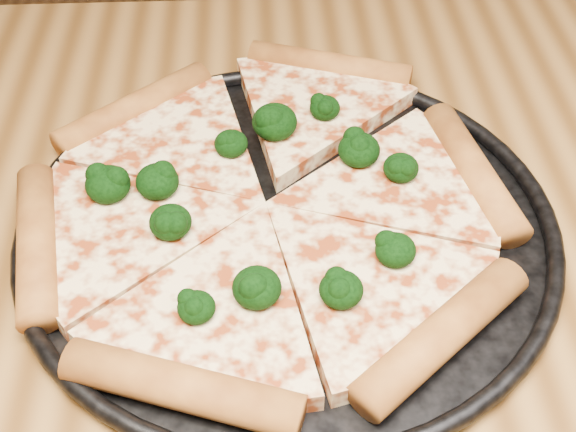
{
  "coord_description": "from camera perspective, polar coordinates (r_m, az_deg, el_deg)",
  "views": [
    {
      "loc": [
        -0.09,
        -0.27,
        1.14
      ],
      "look_at": [
        -0.07,
        0.12,
        0.77
      ],
      "focal_mm": 48.88,
      "sensor_mm": 36.0,
      "label": 1
    }
  ],
  "objects": [
    {
      "name": "pizza_pan",
      "position": [
        0.55,
        -0.0,
        -0.62
      ],
      "size": [
        0.38,
        0.38,
        0.02
      ],
      "color": "black",
      "rests_on": "dining_table"
    },
    {
      "name": "pizza",
      "position": [
        0.55,
        -1.5,
        1.09
      ],
      "size": [
        0.36,
        0.39,
        0.03
      ],
      "rotation": [
        0.0,
        0.0,
        -0.33
      ],
      "color": "#FFD99C",
      "rests_on": "pizza_pan"
    },
    {
      "name": "broccoli_florets",
      "position": [
        0.54,
        -2.05,
        1.89
      ],
      "size": [
        0.24,
        0.22,
        0.03
      ],
      "color": "black",
      "rests_on": "pizza"
    }
  ]
}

